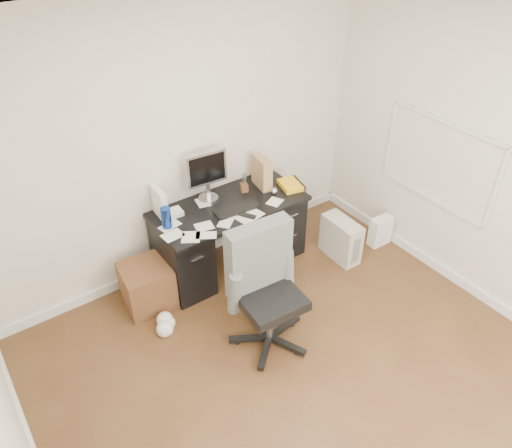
{
  "coord_description": "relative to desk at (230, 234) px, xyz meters",
  "views": [
    {
      "loc": [
        -1.81,
        -1.77,
        3.43
      ],
      "look_at": [
        0.3,
        1.2,
        0.79
      ],
      "focal_mm": 35.0,
      "sensor_mm": 36.0,
      "label": 1
    }
  ],
  "objects": [
    {
      "name": "yellow_book",
      "position": [
        0.69,
        -0.09,
        0.37
      ],
      "size": [
        0.26,
        0.3,
        0.05
      ],
      "primitive_type": "cube",
      "rotation": [
        0.0,
        0.0,
        -0.22
      ],
      "color": "yellow",
      "rests_on": "desk"
    },
    {
      "name": "wicker_basket",
      "position": [
        -0.95,
        -0.03,
        -0.18
      ],
      "size": [
        0.48,
        0.48,
        0.44
      ],
      "primitive_type": "cube",
      "rotation": [
        0.0,
        0.0,
        -0.11
      ],
      "color": "#482A15",
      "rests_on": "ground"
    },
    {
      "name": "paper_remote",
      "position": [
        0.05,
        -0.26,
        0.36
      ],
      "size": [
        0.29,
        0.25,
        0.02
      ],
      "primitive_type": null,
      "rotation": [
        0.0,
        0.0,
        0.19
      ],
      "color": "white",
      "rests_on": "desk"
    },
    {
      "name": "travel_mug",
      "position": [
        -0.66,
        0.02,
        0.45
      ],
      "size": [
        0.12,
        0.12,
        0.2
      ],
      "primitive_type": "cylinder",
      "rotation": [
        0.0,
        0.0,
        -0.33
      ],
      "color": "#163A99",
      "rests_on": "desk"
    },
    {
      "name": "loose_papers",
      "position": [
        -0.2,
        -0.05,
        0.35
      ],
      "size": [
        1.1,
        0.6,
        0.0
      ],
      "primitive_type": null,
      "color": "white",
      "rests_on": "desk"
    },
    {
      "name": "shopping_bag",
      "position": [
        1.53,
        -0.65,
        -0.23
      ],
      "size": [
        0.26,
        0.19,
        0.34
      ],
      "primitive_type": "cube",
      "rotation": [
        0.0,
        0.0,
        -0.05
      ],
      "color": "white",
      "rests_on": "ground"
    },
    {
      "name": "room_shell",
      "position": [
        -0.27,
        -1.62,
        1.26
      ],
      "size": [
        4.02,
        4.02,
        2.71
      ],
      "color": "beige",
      "rests_on": "ground"
    },
    {
      "name": "keyboard",
      "position": [
        0.0,
        -0.13,
        0.36
      ],
      "size": [
        0.44,
        0.18,
        0.02
      ],
      "primitive_type": "cube",
      "rotation": [
        0.0,
        0.0,
        -0.07
      ],
      "color": "black",
      "rests_on": "desk"
    },
    {
      "name": "desk_printer",
      "position": [
        0.57,
        0.14,
        -0.28
      ],
      "size": [
        0.4,
        0.33,
        0.23
      ],
      "primitive_type": "cube",
      "rotation": [
        0.0,
        0.0,
        -0.03
      ],
      "color": "slate",
      "rests_on": "ground"
    },
    {
      "name": "lcd_monitor",
      "position": [
        -0.11,
        0.21,
        0.61
      ],
      "size": [
        0.43,
        0.27,
        0.52
      ],
      "primitive_type": null,
      "rotation": [
        0.0,
        0.0,
        -0.09
      ],
      "color": "silver",
      "rests_on": "desk"
    },
    {
      "name": "desk",
      "position": [
        0.0,
        0.0,
        0.0
      ],
      "size": [
        1.5,
        0.7,
        0.75
      ],
      "color": "black",
      "rests_on": "ground"
    },
    {
      "name": "pen_cup",
      "position": [
        0.26,
        0.12,
        0.45
      ],
      "size": [
        0.11,
        0.11,
        0.21
      ],
      "primitive_type": null,
      "rotation": [
        0.0,
        0.0,
        -0.29
      ],
      "color": "brown",
      "rests_on": "desk"
    },
    {
      "name": "office_chair",
      "position": [
        -0.3,
        -1.07,
        0.17
      ],
      "size": [
        0.69,
        0.69,
        1.15
      ],
      "primitive_type": null,
      "rotation": [
        0.0,
        0.0,
        -0.07
      ],
      "color": "#515451",
      "rests_on": "ground"
    },
    {
      "name": "pc_tower",
      "position": [
        1.02,
        -0.56,
        -0.17
      ],
      "size": [
        0.21,
        0.46,
        0.46
      ],
      "primitive_type": "cube",
      "rotation": [
        0.0,
        0.0,
        -0.03
      ],
      "color": "#ABA89A",
      "rests_on": "ground"
    },
    {
      "name": "white_binder",
      "position": [
        -0.62,
        0.2,
        0.5
      ],
      "size": [
        0.13,
        0.26,
        0.29
      ],
      "primitive_type": "cube",
      "rotation": [
        0.0,
        0.0,
        -0.06
      ],
      "color": "white",
      "rests_on": "desk"
    },
    {
      "name": "magazine_file",
      "position": [
        0.46,
        0.1,
        0.51
      ],
      "size": [
        0.18,
        0.29,
        0.32
      ],
      "primitive_type": "cube",
      "rotation": [
        0.0,
        0.0,
        -0.15
      ],
      "color": "#A67750",
      "rests_on": "desk"
    },
    {
      "name": "computer_mouse",
      "position": [
        0.47,
        -0.1,
        0.38
      ],
      "size": [
        0.08,
        0.08,
        0.07
      ],
      "primitive_type": "sphere",
      "rotation": [
        0.0,
        0.0,
        -0.2
      ],
      "color": "silver",
      "rests_on": "desk"
    },
    {
      "name": "ground",
      "position": [
        -0.3,
        -1.65,
        -0.4
      ],
      "size": [
        4.0,
        4.0,
        0.0
      ],
      "primitive_type": "plane",
      "color": "#462816",
      "rests_on": "ground"
    }
  ]
}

